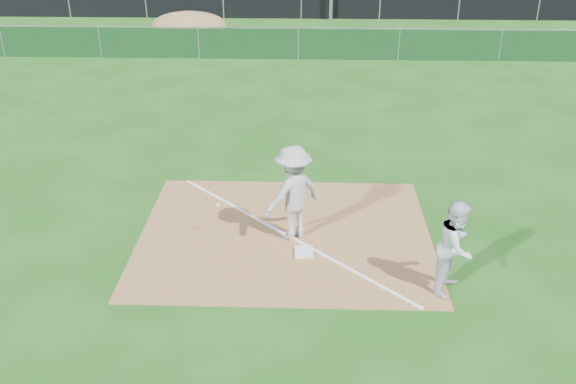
{
  "coord_description": "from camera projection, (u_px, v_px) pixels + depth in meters",
  "views": [
    {
      "loc": [
        0.45,
        -10.51,
        6.76
      ],
      "look_at": [
        0.06,
        1.0,
        1.0
      ],
      "focal_mm": 40.0,
      "sensor_mm": 36.0,
      "label": 1
    }
  ],
  "objects": [
    {
      "name": "dirt_mound",
      "position": [
        189.0,
        25.0,
        28.86
      ],
      "size": [
        3.38,
        2.6,
        1.17
      ],
      "primitive_type": "ellipsoid",
      "color": "olive",
      "rests_on": "ground"
    },
    {
      "name": "runner",
      "position": [
        456.0,
        247.0,
        11.22
      ],
      "size": [
        0.99,
        1.07,
        1.77
      ],
      "primitive_type": "imported",
      "rotation": [
        0.0,
        0.0,
        1.09
      ],
      "color": "silver",
      "rests_on": "ground"
    },
    {
      "name": "ground",
      "position": [
        295.0,
        98.0,
        21.37
      ],
      "size": [
        90.0,
        90.0,
        0.0
      ],
      "primitive_type": "plane",
      "color": "#164E10",
      "rests_on": "ground"
    },
    {
      "name": "play_at_first",
      "position": [
        293.0,
        193.0,
        12.78
      ],
      "size": [
        2.28,
        1.38,
        2.0
      ],
      "color": "#BABABD",
      "rests_on": "infield_dirt"
    },
    {
      "name": "parking_lot",
      "position": [
        302.0,
        1.0,
        37.46
      ],
      "size": [
        46.0,
        9.0,
        0.01
      ],
      "primitive_type": "cube",
      "color": "black",
      "rests_on": "ground"
    },
    {
      "name": "foul_line",
      "position": [
        285.0,
        234.0,
        13.32
      ],
      "size": [
        5.01,
        5.01,
        0.01
      ],
      "primitive_type": "cube",
      "rotation": [
        0.0,
        0.0,
        0.79
      ],
      "color": "white",
      "rests_on": "infield_dirt"
    },
    {
      "name": "infield_dirt",
      "position": [
        285.0,
        234.0,
        13.32
      ],
      "size": [
        6.0,
        5.0,
        0.02
      ],
      "primitive_type": "cube",
      "color": "#93643B",
      "rests_on": "ground"
    },
    {
      "name": "first_base",
      "position": [
        304.0,
        252.0,
        12.63
      ],
      "size": [
        0.37,
        0.37,
        0.07
      ],
      "primitive_type": "cube",
      "rotation": [
        0.0,
        0.0,
        0.05
      ],
      "color": "white",
      "rests_on": "infield_dirt"
    },
    {
      "name": "green_fence",
      "position": [
        298.0,
        44.0,
        25.57
      ],
      "size": [
        44.0,
        0.05,
        1.2
      ],
      "primitive_type": "cube",
      "color": "black",
      "rests_on": "ground"
    },
    {
      "name": "black_fence",
      "position": [
        301.0,
        1.0,
        32.59
      ],
      "size": [
        46.0,
        0.04,
        1.8
      ],
      "primitive_type": "cube",
      "color": "black",
      "rests_on": "ground"
    }
  ]
}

